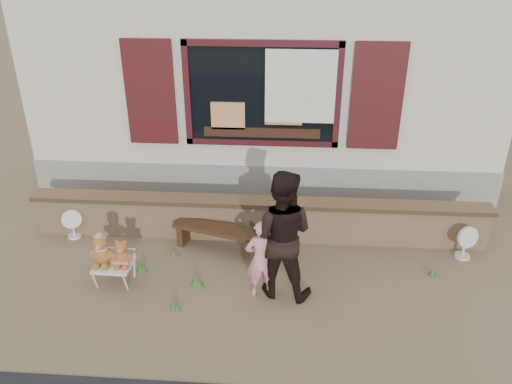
# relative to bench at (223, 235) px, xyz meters

# --- Properties ---
(ground) EXTENTS (80.00, 80.00, 0.00)m
(ground) POSITION_rel_bench_xyz_m (0.49, -0.56, -0.29)
(ground) COLOR brown
(ground) RESTS_ON ground
(shopfront) EXTENTS (8.04, 5.13, 4.00)m
(shopfront) POSITION_rel_bench_xyz_m (0.49, 3.93, 1.71)
(shopfront) COLOR #BBB397
(shopfront) RESTS_ON ground
(brick_wall) EXTENTS (7.10, 0.36, 0.67)m
(brick_wall) POSITION_rel_bench_xyz_m (0.49, 0.44, 0.05)
(brick_wall) COLOR tan
(brick_wall) RESTS_ON ground
(bench) EXTENTS (1.56, 0.76, 0.39)m
(bench) POSITION_rel_bench_xyz_m (0.00, 0.00, 0.00)
(bench) COLOR #311E11
(bench) RESTS_ON ground
(folding_chair) EXTENTS (0.51, 0.45, 0.30)m
(folding_chair) POSITION_rel_bench_xyz_m (-1.38, -0.89, -0.01)
(folding_chair) COLOR silver
(folding_chair) RESTS_ON ground
(teddy_bear_left) EXTENTS (0.34, 0.30, 0.46)m
(teddy_bear_left) POSITION_rel_bench_xyz_m (-1.52, -0.88, 0.25)
(teddy_bear_left) COLOR brown
(teddy_bear_left) RESTS_ON folding_chair
(teddy_bear_right) EXTENTS (0.29, 0.25, 0.39)m
(teddy_bear_right) POSITION_rel_bench_xyz_m (-1.24, -0.89, 0.21)
(teddy_bear_right) COLOR brown
(teddy_bear_right) RESTS_ON folding_chair
(child) EXTENTS (0.46, 0.36, 1.11)m
(child) POSITION_rel_bench_xyz_m (0.63, -1.00, 0.27)
(child) COLOR pink
(child) RESTS_ON ground
(adult) EXTENTS (0.97, 0.82, 1.77)m
(adult) POSITION_rel_bench_xyz_m (0.88, -0.92, 0.60)
(adult) COLOR black
(adult) RESTS_ON ground
(fan_left) EXTENTS (0.32, 0.21, 0.49)m
(fan_left) POSITION_rel_bench_xyz_m (-2.42, 0.24, -0.04)
(fan_left) COLOR white
(fan_left) RESTS_ON ground
(fan_right) EXTENTS (0.34, 0.22, 0.53)m
(fan_right) POSITION_rel_bench_xyz_m (3.57, 0.08, -0.02)
(fan_right) COLOR silver
(fan_right) RESTS_ON ground
(grass_tufts) EXTENTS (4.25, 1.32, 0.16)m
(grass_tufts) POSITION_rel_bench_xyz_m (-0.07, -0.74, -0.22)
(grass_tufts) COLOR #335F26
(grass_tufts) RESTS_ON ground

